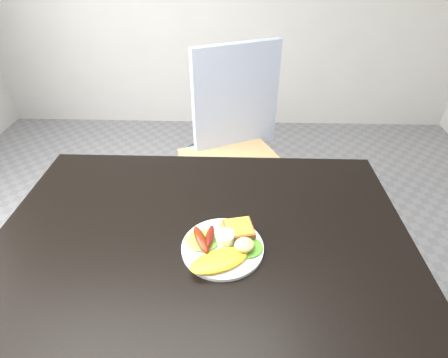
% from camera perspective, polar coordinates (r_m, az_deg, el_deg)
% --- Properties ---
extents(dining_table, '(1.20, 0.80, 0.04)m').
position_cam_1_polar(dining_table, '(1.06, -3.35, -8.82)').
color(dining_table, black).
rests_on(dining_table, ground).
extents(dining_chair, '(0.64, 0.64, 0.06)m').
position_cam_1_polar(dining_chair, '(1.85, 1.77, 2.07)').
color(dining_chair, tan).
rests_on(dining_chair, ground).
extents(person, '(0.70, 0.59, 1.64)m').
position_cam_1_polar(person, '(1.44, -17.01, 7.22)').
color(person, navy).
rests_on(person, ground).
extents(plate, '(0.23, 0.23, 0.01)m').
position_cam_1_polar(plate, '(0.98, -0.24, -11.10)').
color(plate, white).
rests_on(plate, dining_table).
extents(lettuce_left, '(0.10, 0.09, 0.01)m').
position_cam_1_polar(lettuce_left, '(0.99, -3.59, -9.92)').
color(lettuce_left, '#4A9C29').
rests_on(lettuce_left, plate).
extents(lettuce_right, '(0.11, 0.10, 0.01)m').
position_cam_1_polar(lettuce_right, '(0.97, 3.94, -11.13)').
color(lettuce_right, '#358619').
rests_on(lettuce_right, plate).
extents(omelette, '(0.18, 0.13, 0.02)m').
position_cam_1_polar(omelette, '(0.93, -0.83, -13.17)').
color(omelette, yellow).
rests_on(omelette, plate).
extents(sausage_a, '(0.07, 0.11, 0.03)m').
position_cam_1_polar(sausage_a, '(0.96, -3.78, -9.84)').
color(sausage_a, maroon).
rests_on(sausage_a, lettuce_left).
extents(sausage_b, '(0.03, 0.09, 0.02)m').
position_cam_1_polar(sausage_b, '(0.97, -2.35, -9.41)').
color(sausage_b, maroon).
rests_on(sausage_b, lettuce_left).
extents(ramekin, '(0.07, 0.07, 0.03)m').
position_cam_1_polar(ramekin, '(0.97, 0.12, -9.61)').
color(ramekin, white).
rests_on(ramekin, plate).
extents(toast_a, '(0.08, 0.08, 0.01)m').
position_cam_1_polar(toast_a, '(1.00, 1.34, -8.76)').
color(toast_a, brown).
rests_on(toast_a, plate).
extents(toast_b, '(0.10, 0.10, 0.01)m').
position_cam_1_polar(toast_b, '(1.00, 2.44, -8.10)').
color(toast_b, brown).
rests_on(toast_b, toast_a).
extents(potato_salad, '(0.07, 0.07, 0.03)m').
position_cam_1_polar(potato_salad, '(0.95, 3.35, -10.71)').
color(potato_salad, '#C9C58D').
rests_on(potato_salad, lettuce_right).
extents(fork, '(0.14, 0.06, 0.00)m').
position_cam_1_polar(fork, '(0.97, -2.36, -10.80)').
color(fork, '#ADAFB7').
rests_on(fork, plate).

